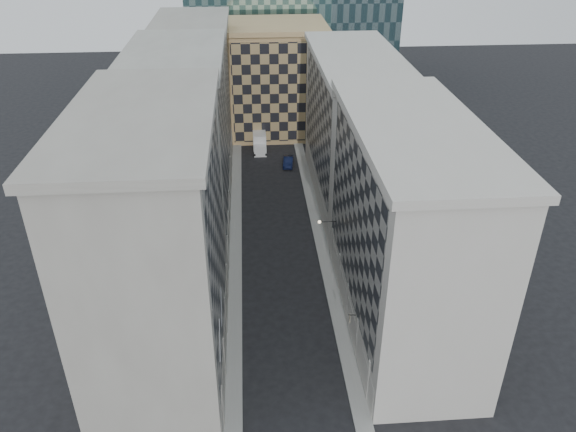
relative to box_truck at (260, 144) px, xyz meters
name	(u,v)px	position (x,y,z in m)	size (l,w,h in m)	color
sidewalk_west	(236,243)	(-3.84, -28.72, -1.17)	(1.50, 100.00, 0.15)	gray
sidewalk_east	(321,240)	(6.66, -28.72, -1.17)	(1.50, 100.00, 0.15)	gray
bldg_left_a	(159,250)	(-9.47, -47.72, 10.58)	(10.80, 22.80, 23.70)	gray
bldg_left_b	(183,150)	(-9.47, -25.72, 10.08)	(10.80, 22.80, 22.70)	gray
bldg_left_c	(196,96)	(-9.47, -3.72, 9.58)	(10.80, 22.80, 21.70)	gray
bldg_right_a	(404,230)	(12.29, -43.72, 9.08)	(10.80, 26.80, 20.70)	beige
bldg_right_b	(353,129)	(12.30, -16.72, 8.60)	(10.80, 28.80, 19.70)	beige
tan_block	(276,79)	(3.41, 9.17, 8.19)	(16.80, 14.80, 18.80)	tan
flagpoles_left	(220,323)	(-4.49, -52.72, 6.76)	(0.10, 6.33, 2.33)	gray
bracket_lamp	(321,222)	(5.79, -34.72, 4.96)	(1.98, 0.36, 0.36)	black
box_truck	(260,144)	(0.00, 0.00, 0.00)	(2.15, 5.22, 2.86)	white
dark_car	(288,162)	(4.31, -6.37, -0.55)	(1.47, 4.21, 1.39)	#0D1433
shop_sign	(350,318)	(6.83, -48.02, 2.60)	(0.71, 0.62, 0.69)	black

